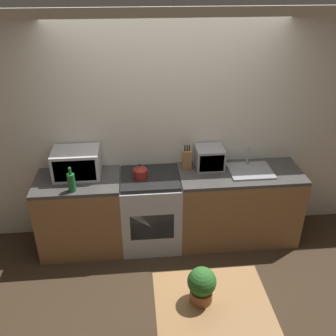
# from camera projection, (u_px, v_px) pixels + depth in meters

# --- Properties ---
(ground_plane) EXTENTS (16.00, 16.00, 0.00)m
(ground_plane) POSITION_uv_depth(u_px,v_px,m) (177.00, 279.00, 4.00)
(ground_plane) COLOR #3D2D1E
(wall_back) EXTENTS (10.00, 0.06, 2.60)m
(wall_back) POSITION_uv_depth(u_px,v_px,m) (168.00, 130.00, 4.26)
(wall_back) COLOR silver
(wall_back) RESTS_ON ground_plane
(counter_left_run) EXTENTS (0.93, 0.62, 0.90)m
(counter_left_run) POSITION_uv_depth(u_px,v_px,m) (81.00, 214.00, 4.28)
(counter_left_run) COLOR olive
(counter_left_run) RESTS_ON ground_plane
(counter_right_run) EXTENTS (1.40, 0.62, 0.90)m
(counter_right_run) POSITION_uv_depth(u_px,v_px,m) (237.00, 205.00, 4.44)
(counter_right_run) COLOR olive
(counter_right_run) RESTS_ON ground_plane
(stove_range) EXTENTS (0.66, 0.62, 0.90)m
(stove_range) POSITION_uv_depth(u_px,v_px,m) (151.00, 210.00, 4.35)
(stove_range) COLOR silver
(stove_range) RESTS_ON ground_plane
(kettle) EXTENTS (0.16, 0.16, 0.17)m
(kettle) POSITION_uv_depth(u_px,v_px,m) (140.00, 172.00, 4.07)
(kettle) COLOR maroon
(kettle) RESTS_ON stove_range
(microwave) EXTENTS (0.50, 0.37, 0.30)m
(microwave) POSITION_uv_depth(u_px,v_px,m) (76.00, 163.00, 4.08)
(microwave) COLOR silver
(microwave) RESTS_ON counter_left_run
(bottle) EXTENTS (0.08, 0.08, 0.27)m
(bottle) POSITION_uv_depth(u_px,v_px,m) (71.00, 182.00, 3.82)
(bottle) COLOR #1E662D
(bottle) RESTS_ON counter_left_run
(knife_block) EXTENTS (0.10, 0.08, 0.29)m
(knife_block) POSITION_uv_depth(u_px,v_px,m) (187.00, 159.00, 4.25)
(knife_block) COLOR #9E7042
(knife_block) RESTS_ON counter_right_run
(toaster_oven) EXTENTS (0.31, 0.29, 0.25)m
(toaster_oven) POSITION_uv_depth(u_px,v_px,m) (209.00, 158.00, 4.25)
(toaster_oven) COLOR #999BA0
(toaster_oven) RESTS_ON counter_right_run
(sink_basin) EXTENTS (0.48, 0.40, 0.24)m
(sink_basin) POSITION_uv_depth(u_px,v_px,m) (250.00, 170.00, 4.23)
(sink_basin) COLOR #999BA0
(sink_basin) RESTS_ON counter_right_run
(dining_table) EXTENTS (0.85, 0.76, 0.76)m
(dining_table) POSITION_uv_depth(u_px,v_px,m) (213.00, 316.00, 2.78)
(dining_table) COLOR #9E7042
(dining_table) RESTS_ON ground_plane
(potted_plant) EXTENTS (0.21, 0.21, 0.29)m
(potted_plant) POSITION_uv_depth(u_px,v_px,m) (202.00, 285.00, 2.71)
(potted_plant) COLOR #9E5B3D
(potted_plant) RESTS_ON dining_table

